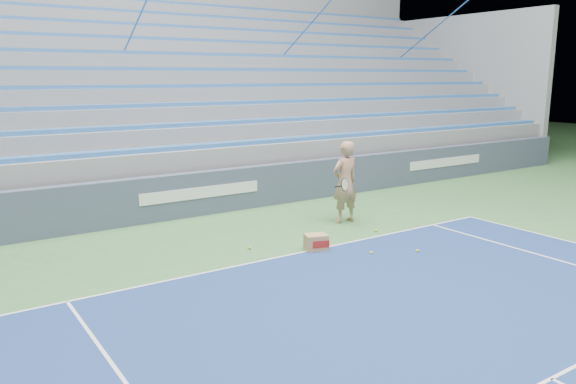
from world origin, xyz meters
name	(u,v)px	position (x,y,z in m)	size (l,w,h in m)	color
sponsor_barrier	(199,193)	(0.00, 15.88, 0.55)	(30.00, 0.32, 1.10)	#3D485E
bleachers	(123,110)	(0.00, 21.60, 2.36)	(31.00, 9.15, 7.30)	gray
tennis_player	(345,182)	(2.58, 13.29, 0.98)	(0.97, 0.86, 1.96)	tan
ball_box	(316,242)	(0.69, 11.87, 0.16)	(0.52, 0.46, 0.33)	#A97F52
tennis_ball_0	(376,230)	(2.63, 12.21, 0.03)	(0.07, 0.07, 0.07)	#C3D52B
tennis_ball_1	(250,248)	(-0.40, 12.67, 0.03)	(0.07, 0.07, 0.07)	#C3D52B
tennis_ball_2	(417,251)	(2.27, 10.63, 0.03)	(0.07, 0.07, 0.07)	#C3D52B
tennis_ball_3	(306,249)	(0.52, 11.97, 0.03)	(0.07, 0.07, 0.07)	#C3D52B
tennis_ball_4	(371,253)	(1.43, 11.05, 0.03)	(0.07, 0.07, 0.07)	#C3D52B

